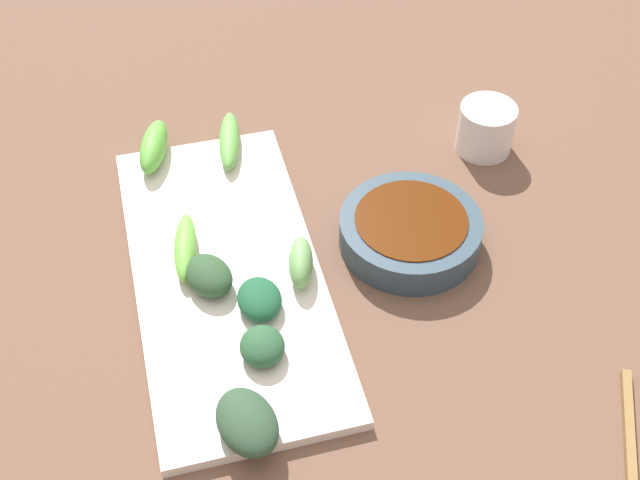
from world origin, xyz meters
The scene contains 12 objects.
tabletop centered at (0.00, 0.00, 0.01)m, with size 2.10×2.10×0.02m, color brown.
sauce_bowl centered at (-0.11, -0.03, 0.04)m, with size 0.14×0.14×0.04m.
serving_plate centered at (0.08, -0.03, 0.03)m, with size 0.18×0.40×0.01m, color silver.
broccoli_stalk_0 centered at (0.13, -0.22, 0.05)m, with size 0.03×0.08×0.03m, color #5CB03F.
broccoli_leafy_1 centered at (0.07, 0.08, 0.04)m, with size 0.04×0.04×0.02m, color #265031.
broccoli_leafy_2 centered at (0.06, 0.02, 0.04)m, with size 0.04×0.05×0.02m, color #1A5134.
broccoli_stalk_3 centered at (0.12, -0.06, 0.04)m, with size 0.02×0.09×0.02m, color #6ABC42.
broccoli_leafy_4 centered at (0.10, 0.15, 0.05)m, with size 0.05×0.07×0.03m, color #2A4631.
broccoli_stalk_5 centered at (0.01, -0.01, 0.05)m, with size 0.02×0.06×0.03m, color #6BA45B.
broccoli_stalk_6 centered at (0.04, -0.21, 0.04)m, with size 0.02×0.10×0.02m, color #60AA4A.
broccoli_leafy_7 centered at (0.10, -0.02, 0.05)m, with size 0.04×0.06×0.03m, color #2A4A2C.
tea_cup centered at (-0.24, -0.15, 0.05)m, with size 0.06×0.06×0.06m, color white.
Camera 1 is at (0.13, 0.51, 0.65)m, focal length 46.89 mm.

